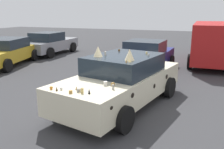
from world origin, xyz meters
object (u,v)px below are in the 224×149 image
(parked_sedan_far_left, at_px, (50,43))
(parked_sedan_row_back_center, at_px, (6,52))
(parked_van_far_right, at_px, (214,41))
(art_car_decorated, at_px, (122,80))
(parked_sedan_row_back_far, at_px, (147,57))

(parked_sedan_far_left, xyz_separation_m, parked_sedan_row_back_center, (-3.68, 0.08, -0.01))
(parked_van_far_right, relative_size, parked_sedan_row_back_center, 1.14)
(art_car_decorated, xyz_separation_m, parked_van_far_right, (7.17, -2.62, 0.45))
(art_car_decorated, xyz_separation_m, parked_sedan_row_back_far, (4.28, 0.27, -0.05))
(parked_sedan_row_back_far, bearing_deg, parked_van_far_right, -40.96)
(parked_sedan_row_back_far, relative_size, parked_sedan_far_left, 0.96)
(art_car_decorated, bearing_deg, parked_sedan_far_left, -120.82)
(parked_van_far_right, distance_m, parked_sedan_row_back_far, 4.11)
(parked_sedan_row_back_far, distance_m, parked_sedan_row_back_center, 7.15)
(art_car_decorated, relative_size, parked_sedan_row_back_center, 1.05)
(parked_van_far_right, height_order, parked_sedan_row_back_center, parked_van_far_right)
(parked_van_far_right, bearing_deg, parked_sedan_row_back_center, -67.95)
(art_car_decorated, height_order, parked_sedan_row_back_center, art_car_decorated)
(art_car_decorated, xyz_separation_m, parked_sedan_far_left, (6.76, 7.23, -0.04))
(parked_sedan_row_back_center, bearing_deg, parked_van_far_right, 99.51)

